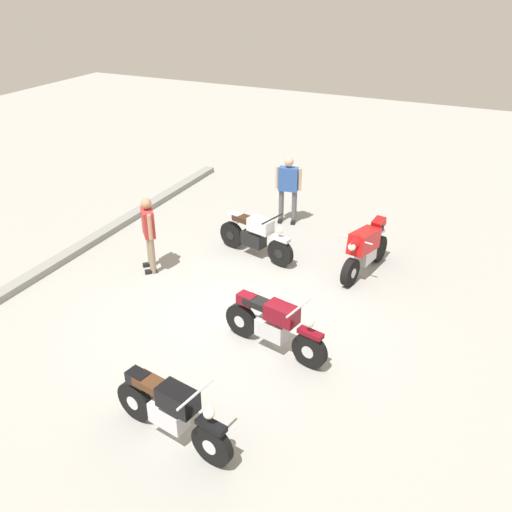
{
  "coord_description": "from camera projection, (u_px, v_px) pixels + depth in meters",
  "views": [
    {
      "loc": [
        -7.92,
        -4.11,
        6.02
      ],
      "look_at": [
        1.04,
        0.12,
        0.75
      ],
      "focal_mm": 38.85,
      "sensor_mm": 36.0,
      "label": 1
    }
  ],
  "objects": [
    {
      "name": "motorcycle_black_cruiser",
      "position": [
        171.0,
        410.0,
        7.68
      ],
      "size": [
        0.78,
        2.08,
        1.09
      ],
      "rotation": [
        0.0,
        0.0,
        4.54
      ],
      "color": "black",
      "rests_on": "ground"
    },
    {
      "name": "motorcycle_silver_cruiser",
      "position": [
        255.0,
        235.0,
        12.6
      ],
      "size": [
        0.86,
        2.05,
        1.09
      ],
      "rotation": [
        0.0,
        0.0,
        4.46
      ],
      "color": "black",
      "rests_on": "ground"
    },
    {
      "name": "curb_edge",
      "position": [
        56.0,
        262.0,
        12.4
      ],
      "size": [
        14.0,
        0.3,
        0.15
      ],
      "primitive_type": "cube",
      "color": "gray",
      "rests_on": "ground"
    },
    {
      "name": "person_in_red_shirt",
      "position": [
        149.0,
        230.0,
        11.82
      ],
      "size": [
        0.55,
        0.54,
        1.69
      ],
      "rotation": [
        0.0,
        0.0,
        2.33
      ],
      "color": "gray",
      "rests_on": "ground"
    },
    {
      "name": "motorcycle_red_sportbike",
      "position": [
        365.0,
        248.0,
        11.89
      ],
      "size": [
        1.95,
        0.71,
        1.14
      ],
      "rotation": [
        0.0,
        0.0,
        2.97
      ],
      "color": "black",
      "rests_on": "ground"
    },
    {
      "name": "person_in_blue_shirt",
      "position": [
        288.0,
        185.0,
        14.06
      ],
      "size": [
        0.38,
        0.67,
        1.75
      ],
      "rotation": [
        0.0,
        0.0,
        3.34
      ],
      "color": "#59595B",
      "rests_on": "ground"
    },
    {
      "name": "motorcycle_maroon_cruiser",
      "position": [
        274.0,
        325.0,
        9.49
      ],
      "size": [
        0.82,
        2.07,
        1.09
      ],
      "rotation": [
        0.0,
        0.0,
        4.5
      ],
      "color": "black",
      "rests_on": "ground"
    },
    {
      "name": "ground_plane",
      "position": [
        239.0,
        314.0,
        10.7
      ],
      "size": [
        40.0,
        40.0,
        0.0
      ],
      "primitive_type": "plane",
      "color": "#9E9E99"
    }
  ]
}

